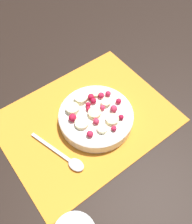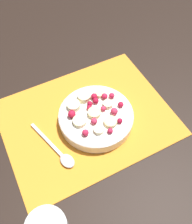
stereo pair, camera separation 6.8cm
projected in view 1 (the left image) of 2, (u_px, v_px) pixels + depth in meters
ground_plane at (86, 120)px, 0.73m from camera, size 3.00×3.00×0.00m
placemat at (86, 119)px, 0.72m from camera, size 0.48×0.37×0.01m
fruit_bowl at (96, 116)px, 0.70m from camera, size 0.21×0.21×0.06m
spoon at (68, 159)px, 0.65m from camera, size 0.07×0.18×0.01m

